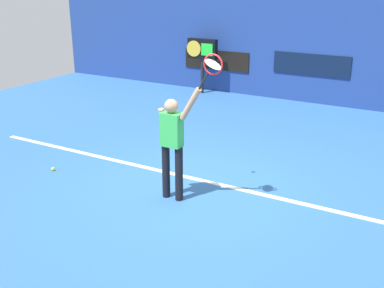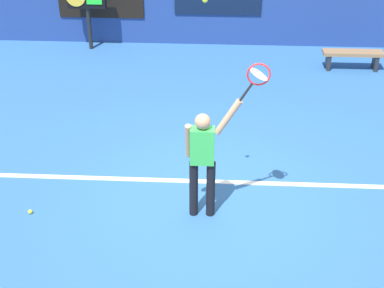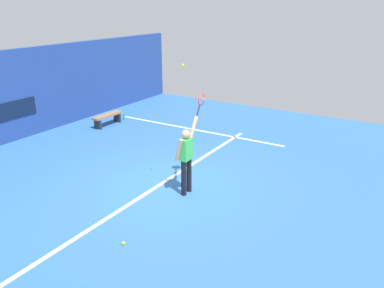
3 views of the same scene
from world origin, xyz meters
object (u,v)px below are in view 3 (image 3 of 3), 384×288
tennis_player (186,156)px  water_bottle (124,117)px  tennis_ball (183,65)px  spare_ball (124,243)px  court_bench (108,117)px  tennis_racket (201,101)px

tennis_player → water_bottle: bearing=53.4°
tennis_ball → water_bottle: size_ratio=0.28×
tennis_player → spare_ball: (-2.59, -0.14, -0.98)m
water_bottle → tennis_ball: bearing=-126.9°
tennis_ball → court_bench: tennis_ball is taller
tennis_racket → tennis_ball: 1.19m
tennis_ball → water_bottle: (4.27, 5.68, -3.11)m
tennis_player → water_bottle: (4.27, 5.75, -0.89)m
tennis_ball → spare_ball: (-2.59, -0.22, -3.19)m
tennis_ball → court_bench: 7.18m
tennis_racket → water_bottle: 7.11m
tennis_racket → tennis_ball: tennis_ball is taller
tennis_racket → tennis_ball: size_ratio=8.93×
tennis_racket → water_bottle: (3.57, 5.76, -2.14)m
spare_ball → water_bottle: bearing=40.7°
court_bench → spare_ball: bearing=-135.0°
tennis_player → tennis_racket: size_ratio=3.18×
water_bottle → spare_ball: 9.05m
tennis_racket → spare_ball: size_ratio=8.93×
court_bench → tennis_ball: bearing=-120.2°
tennis_player → court_bench: size_ratio=1.38×
spare_ball → tennis_player: bearing=3.1°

